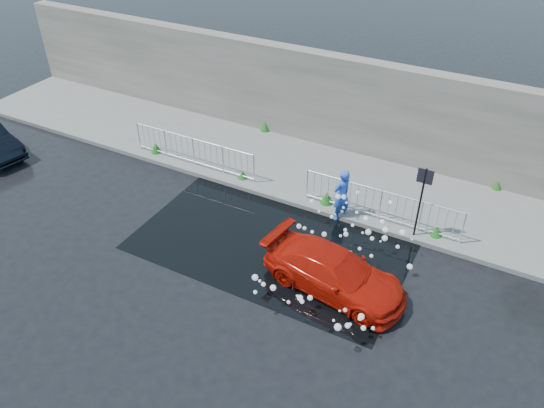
{
  "coord_description": "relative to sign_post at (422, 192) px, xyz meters",
  "views": [
    {
      "loc": [
        6.28,
        -9.94,
        10.27
      ],
      "look_at": [
        0.21,
        1.44,
        1.0
      ],
      "focal_mm": 35.0,
      "sensor_mm": 36.0,
      "label": 1
    }
  ],
  "objects": [
    {
      "name": "ground",
      "position": [
        -4.2,
        -3.1,
        -1.72
      ],
      "size": [
        90.0,
        90.0,
        0.0
      ],
      "primitive_type": "plane",
      "color": "black",
      "rests_on": "ground"
    },
    {
      "name": "pavement",
      "position": [
        -4.2,
        1.9,
        -1.65
      ],
      "size": [
        30.0,
        4.0,
        0.15
      ],
      "primitive_type": "cube",
      "color": "#63635E",
      "rests_on": "ground"
    },
    {
      "name": "curb",
      "position": [
        -4.2,
        -0.1,
        -1.64
      ],
      "size": [
        30.0,
        0.25,
        0.16
      ],
      "primitive_type": "cube",
      "color": "#63635E",
      "rests_on": "ground"
    },
    {
      "name": "retaining_wall",
      "position": [
        -4.2,
        4.1,
        0.18
      ],
      "size": [
        30.0,
        0.6,
        3.5
      ],
      "primitive_type": "cube",
      "color": "#555348",
      "rests_on": "pavement"
    },
    {
      "name": "puddle",
      "position": [
        -3.7,
        -2.1,
        -1.72
      ],
      "size": [
        8.0,
        5.0,
        0.01
      ],
      "primitive_type": "cube",
      "color": "black",
      "rests_on": "ground"
    },
    {
      "name": "sign_post",
      "position": [
        0.0,
        0.0,
        0.0
      ],
      "size": [
        0.45,
        0.06,
        2.5
      ],
      "color": "black",
      "rests_on": "ground"
    },
    {
      "name": "railing_left",
      "position": [
        -8.2,
        0.25,
        -0.99
      ],
      "size": [
        5.05,
        0.05,
        1.1
      ],
      "color": "silver",
      "rests_on": "pavement"
    },
    {
      "name": "railing_right",
      "position": [
        -1.2,
        0.25,
        -0.99
      ],
      "size": [
        5.05,
        0.05,
        1.1
      ],
      "color": "silver",
      "rests_on": "pavement"
    },
    {
      "name": "weeds",
      "position": [
        -4.59,
        1.38,
        -1.4
      ],
      "size": [
        12.17,
        3.93,
        0.4
      ],
      "color": "#1A5316",
      "rests_on": "pavement"
    },
    {
      "name": "water_spray",
      "position": [
        -1.44,
        -2.3,
        -1.08
      ],
      "size": [
        3.61,
        5.31,
        1.06
      ],
      "color": "white",
      "rests_on": "ground"
    },
    {
      "name": "red_car",
      "position": [
        -1.32,
        -3.11,
        -1.14
      ],
      "size": [
        4.19,
        2.19,
        1.16
      ],
      "primitive_type": "imported",
      "rotation": [
        0.0,
        0.0,
        1.42
      ],
      "color": "#B41307",
      "rests_on": "ground"
    },
    {
      "name": "person",
      "position": [
        -2.36,
        -0.1,
        -0.82
      ],
      "size": [
        0.66,
        0.77,
        1.8
      ],
      "primitive_type": "imported",
      "rotation": [
        0.0,
        0.0,
        -2.0
      ],
      "color": "blue",
      "rests_on": "ground"
    }
  ]
}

